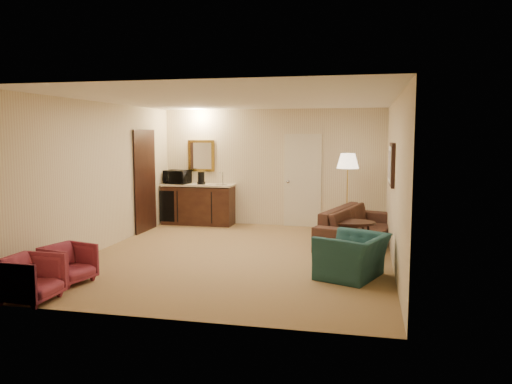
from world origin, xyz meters
The scene contains 12 objects.
ground centered at (0.00, 0.00, 0.00)m, with size 6.00×6.00×0.00m, color #99764E.
room_walls centered at (-0.10, 0.77, 1.72)m, with size 5.02×6.01×2.61m.
wetbar_cabinet centered at (-1.65, 2.72, 0.46)m, with size 1.64×0.58×0.92m, color #3B2012.
sofa centered at (1.95, 1.30, 0.46)m, with size 2.35×0.69×0.92m, color black.
teal_armchair centered at (1.90, -0.90, 0.42)m, with size 0.96×0.62×0.84m, color #1C4644.
rose_chair_near centered at (-1.90, -2.00, 0.30)m, with size 0.57×0.54×0.59m, color #912F42.
rose_chair_far centered at (-1.90, -2.80, 0.31)m, with size 0.61×0.57×0.63m, color #912F42.
coffee_table centered at (1.80, 0.85, 0.26)m, with size 0.90×0.61×0.52m, color black.
floor_lamp centered at (1.70, 2.21, 0.84)m, with size 0.44×0.44×1.67m, color gold.
waste_bin centered at (-1.00, 2.65, 0.14)m, with size 0.23×0.23×0.28m, color black.
microwave centered at (-2.15, 2.72, 1.11)m, with size 0.56×0.31×0.38m, color black.
coffee_maker centered at (-1.56, 2.69, 1.06)m, with size 0.15×0.15×0.28m, color black.
Camera 1 is at (2.06, -7.97, 2.02)m, focal length 35.00 mm.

